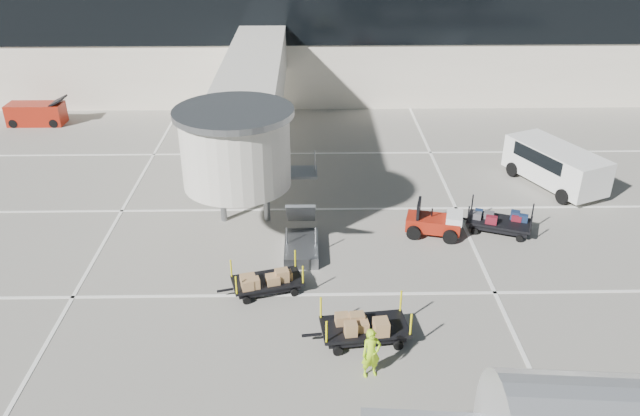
# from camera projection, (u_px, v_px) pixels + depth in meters

# --- Properties ---
(ground) EXTENTS (140.00, 140.00, 0.00)m
(ground) POSITION_uv_depth(u_px,v_px,m) (340.00, 328.00, 21.87)
(ground) COLOR gray
(ground) RESTS_ON ground
(lane_markings) EXTENTS (40.00, 30.00, 0.02)m
(lane_markings) POSITION_uv_depth(u_px,v_px,m) (317.00, 206.00, 30.13)
(lane_markings) COLOR white
(lane_markings) RESTS_ON ground
(terminal) EXTENTS (64.00, 12.11, 15.20)m
(terminal) POSITION_uv_depth(u_px,v_px,m) (317.00, 31.00, 46.53)
(terminal) COLOR silver
(terminal) RESTS_ON ground
(jet_bridge) EXTENTS (5.70, 20.40, 6.03)m
(jet_bridge) POSITION_uv_depth(u_px,v_px,m) (249.00, 102.00, 30.71)
(jet_bridge) COLOR silver
(jet_bridge) RESTS_ON ground
(baggage_tug) EXTENTS (2.60, 2.02, 1.57)m
(baggage_tug) POSITION_uv_depth(u_px,v_px,m) (435.00, 223.00, 27.47)
(baggage_tug) COLOR maroon
(baggage_tug) RESTS_ON ground
(suitcase_cart) EXTENTS (3.42, 2.28, 1.33)m
(suitcase_cart) POSITION_uv_depth(u_px,v_px,m) (498.00, 222.00, 27.75)
(suitcase_cart) COLOR black
(suitcase_cart) RESTS_ON ground
(box_cart_near) EXTENTS (3.67, 1.80, 1.41)m
(box_cart_near) POSITION_uv_depth(u_px,v_px,m) (362.00, 327.00, 21.07)
(box_cart_near) COLOR black
(box_cart_near) RESTS_ON ground
(box_cart_far) EXTENTS (3.29, 1.94, 1.26)m
(box_cart_far) POSITION_uv_depth(u_px,v_px,m) (269.00, 280.00, 23.65)
(box_cart_far) COLOR black
(box_cart_far) RESTS_ON ground
(ground_worker) EXTENTS (0.73, 0.59, 1.75)m
(ground_worker) POSITION_uv_depth(u_px,v_px,m) (371.00, 353.00, 19.37)
(ground_worker) COLOR #A1DC17
(ground_worker) RESTS_ON ground
(minivan) EXTENTS (4.22, 5.82, 2.05)m
(minivan) POSITION_uv_depth(u_px,v_px,m) (553.00, 162.00, 31.79)
(minivan) COLOR white
(minivan) RESTS_ON ground
(belt_loader) EXTENTS (3.75, 1.53, 1.80)m
(belt_loader) POSITION_uv_depth(u_px,v_px,m) (37.00, 114.00, 40.17)
(belt_loader) COLOR maroon
(belt_loader) RESTS_ON ground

